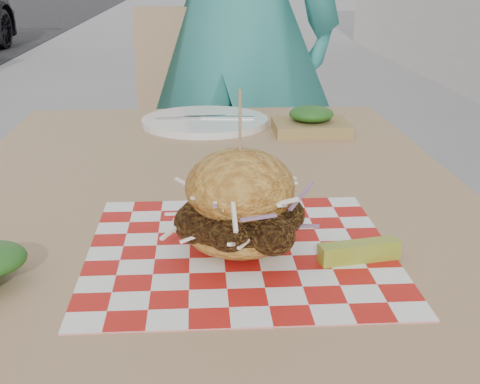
{
  "coord_description": "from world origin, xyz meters",
  "views": [
    {
      "loc": [
        -0.3,
        -0.82,
        1.07
      ],
      "look_at": [
        -0.25,
        -0.09,
        0.82
      ],
      "focal_mm": 50.0,
      "sensor_mm": 36.0,
      "label": 1
    }
  ],
  "objects": [
    {
      "name": "patio_chair",
      "position": [
        -0.28,
        1.25,
        0.55
      ],
      "size": [
        0.43,
        0.44,
        0.95
      ],
      "rotation": [
        0.0,
        0.0,
        -0.03
      ],
      "color": "tan",
      "rests_on": "ground"
    },
    {
      "name": "patio_table",
      "position": [
        -0.28,
        0.15,
        0.67
      ],
      "size": [
        0.8,
        1.2,
        0.75
      ],
      "color": "tan",
      "rests_on": "ground"
    },
    {
      "name": "pickle_spear",
      "position": [
        -0.11,
        -0.13,
        0.76
      ],
      "size": [
        0.1,
        0.04,
        0.02
      ],
      "primitive_type": "cube",
      "rotation": [
        0.0,
        0.0,
        0.2
      ],
      "color": "olive",
      "rests_on": "paper_liner"
    },
    {
      "name": "paper_liner",
      "position": [
        -0.25,
        -0.09,
        0.75
      ],
      "size": [
        0.36,
        0.36,
        0.0
      ],
      "primitive_type": "cube",
      "color": "red",
      "rests_on": "patio_table"
    },
    {
      "name": "place_setting",
      "position": [
        -0.28,
        0.58,
        0.76
      ],
      "size": [
        0.27,
        0.27,
        0.02
      ],
      "color": "white",
      "rests_on": "patio_table"
    },
    {
      "name": "diner",
      "position": [
        -0.18,
        1.3,
        0.91
      ],
      "size": [
        0.76,
        0.61,
        1.82
      ],
      "primitive_type": "imported",
      "rotation": [
        0.0,
        0.0,
        2.85
      ],
      "color": "teal",
      "rests_on": "ground"
    },
    {
      "name": "kraft_tray",
      "position": [
        -0.07,
        0.49,
        0.77
      ],
      "size": [
        0.15,
        0.12,
        0.06
      ],
      "color": "olive",
      "rests_on": "patio_table"
    },
    {
      "name": "sandwich",
      "position": [
        -0.25,
        -0.09,
        0.81
      ],
      "size": [
        0.17,
        0.17,
        0.19
      ],
      "color": "gold",
      "rests_on": "paper_liner"
    }
  ]
}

